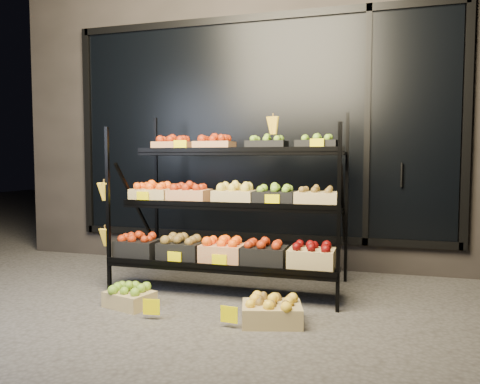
% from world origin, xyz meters
% --- Properties ---
extents(ground, '(24.00, 24.00, 0.00)m').
position_xyz_m(ground, '(0.00, 0.00, 0.00)').
color(ground, '#514F4C').
rests_on(ground, ground).
extents(building, '(6.00, 2.08, 3.50)m').
position_xyz_m(building, '(0.00, 2.59, 1.75)').
color(building, '#2D2826').
rests_on(building, ground).
extents(display_rack, '(2.18, 1.02, 1.73)m').
position_xyz_m(display_rack, '(-0.01, 0.60, 0.79)').
color(display_rack, black).
rests_on(display_rack, ground).
extents(tag_floor_a, '(0.13, 0.01, 0.12)m').
position_xyz_m(tag_floor_a, '(-0.31, -0.40, 0.06)').
color(tag_floor_a, '#E7D700').
rests_on(tag_floor_a, ground).
extents(tag_floor_b, '(0.13, 0.01, 0.12)m').
position_xyz_m(tag_floor_b, '(0.31, -0.40, 0.06)').
color(tag_floor_b, '#E7D700').
rests_on(tag_floor_b, ground).
extents(floor_crate_left, '(0.43, 0.37, 0.19)m').
position_xyz_m(floor_crate_left, '(-0.63, -0.16, 0.09)').
color(floor_crate_left, tan).
rests_on(floor_crate_left, ground).
extents(floor_crate_midright, '(0.50, 0.42, 0.21)m').
position_xyz_m(floor_crate_midright, '(0.58, -0.23, 0.10)').
color(floor_crate_midright, tan).
rests_on(floor_crate_midright, ground).
extents(floor_crate_right, '(0.35, 0.26, 0.18)m').
position_xyz_m(floor_crate_right, '(0.59, -0.19, 0.09)').
color(floor_crate_right, black).
rests_on(floor_crate_right, ground).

